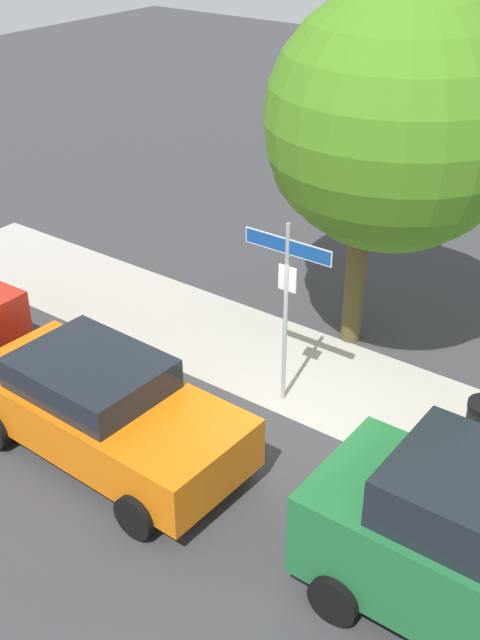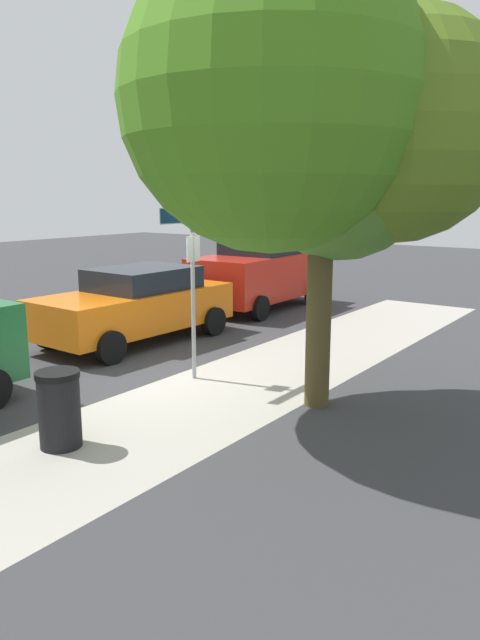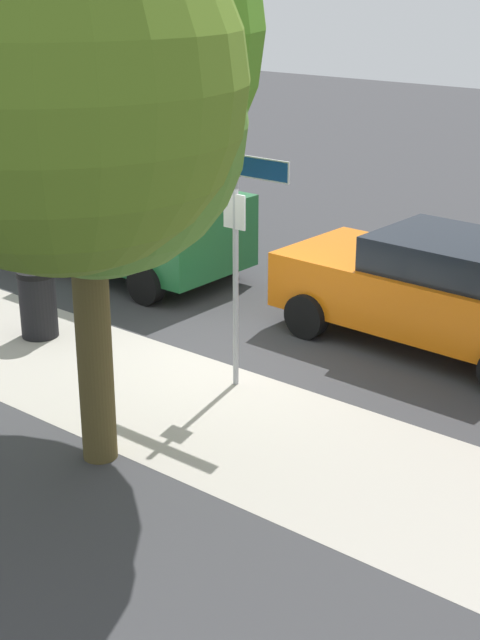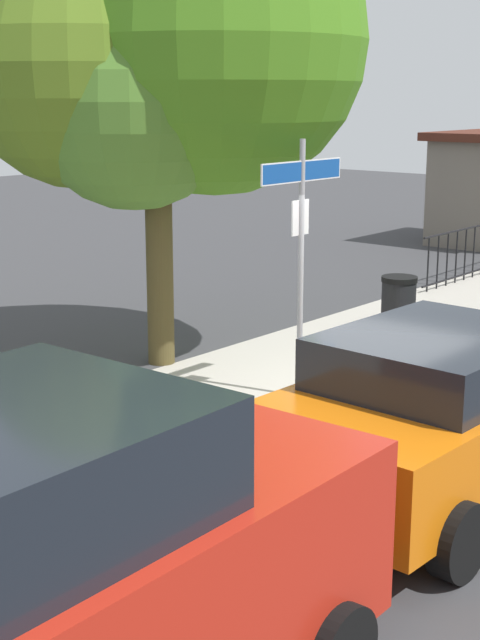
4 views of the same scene
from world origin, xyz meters
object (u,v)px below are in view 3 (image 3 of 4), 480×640
(street_sign, at_px, (235,215))
(trash_bin, at_px, (38,303))
(car_green, at_px, (123,212))
(car_orange, at_px, (440,289))
(shade_tree, at_px, (69,55))

(street_sign, bearing_deg, trash_bin, 8.89)
(street_sign, height_order, car_green, street_sign)
(street_sign, xyz_separation_m, car_green, (4.42, -2.38, -1.13))
(car_orange, bearing_deg, street_sign, 65.49)
(car_orange, distance_m, car_green, 5.78)
(trash_bin, bearing_deg, shade_tree, 149.81)
(car_orange, xyz_separation_m, car_green, (5.77, 0.36, 0.23))
(car_orange, relative_size, car_green, 1.01)
(trash_bin, bearing_deg, car_orange, -144.50)
(shade_tree, bearing_deg, car_green, -47.40)
(car_orange, bearing_deg, shade_tree, 75.02)
(trash_bin, bearing_deg, car_green, -66.82)
(shade_tree, xyz_separation_m, trash_bin, (3.04, -1.77, -3.65))
(car_green, bearing_deg, trash_bin, 113.17)
(car_orange, height_order, trash_bin, car_orange)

